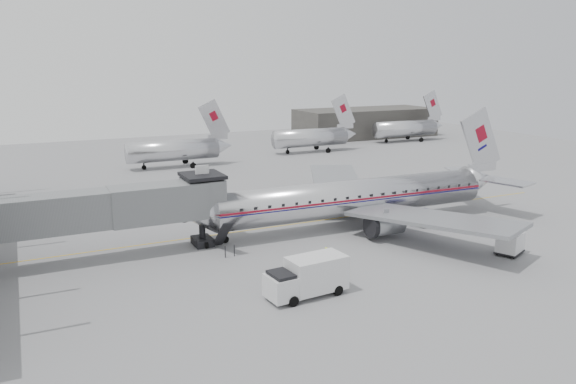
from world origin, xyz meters
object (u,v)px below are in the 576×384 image
Objects in this scene: airliner at (360,197)px; baggage_cart_navy at (424,218)px; service_van at (307,276)px; baggage_cart_white at (510,243)px; ramp_worker at (327,257)px.

airliner is 6.73m from baggage_cart_navy.
service_van is 19.43m from baggage_cart_white.
baggage_cart_navy is (5.63, -3.07, -2.03)m from airliner.
airliner reaches higher than service_van.
baggage_cart_white is at bearing -4.10° from service_van.
ramp_worker is (-8.83, -8.98, -2.02)m from airliner.
baggage_cart_white is (19.42, 0.22, -0.43)m from service_van.
ramp_worker is at bearing 42.12° from service_van.
service_van reaches higher than ramp_worker.
service_van is at bearing -141.77° from ramp_worker.
ramp_worker is at bearing -171.78° from baggage_cart_navy.
airliner is at bearing 36.85° from ramp_worker.
service_van reaches higher than baggage_cart_white.
airliner is at bearing 137.39° from baggage_cart_navy.
baggage_cart_navy is 15.63m from ramp_worker.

